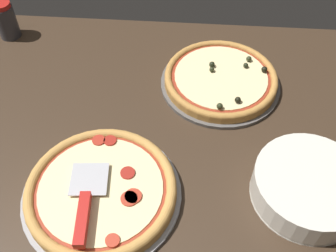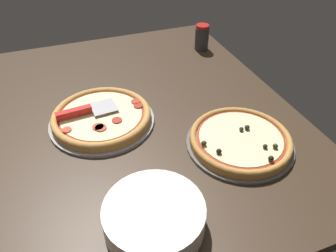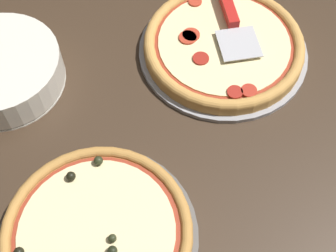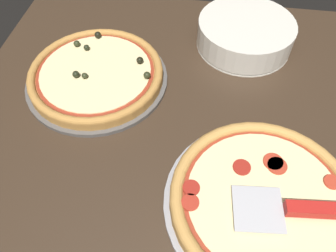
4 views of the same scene
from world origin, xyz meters
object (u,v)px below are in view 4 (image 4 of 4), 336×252
object	(u,v)px
serving_spatula	(306,210)
plate_stack	(245,34)
pizza_front	(264,199)
pizza_back	(96,73)

from	to	relation	value
serving_spatula	plate_stack	size ratio (longest dim) A/B	0.84
pizza_front	pizza_back	bearing A→B (deg)	55.06
pizza_front	serving_spatula	xyz separation A→B (cm)	(-1.97, -6.07, 2.35)
serving_spatula	plate_stack	xyz separation A→B (cm)	(46.46, 9.70, -1.45)
pizza_back	serving_spatula	size ratio (longest dim) A/B	1.54
serving_spatula	plate_stack	bearing A→B (deg)	11.79
pizza_front	serving_spatula	world-z (taller)	serving_spatula
plate_stack	pizza_back	bearing A→B (deg)	118.39
serving_spatula	pizza_back	bearing A→B (deg)	57.12
pizza_front	serving_spatula	distance (cm)	6.80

